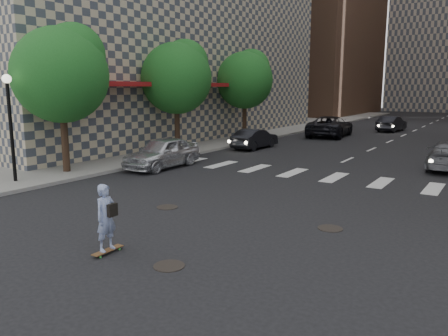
% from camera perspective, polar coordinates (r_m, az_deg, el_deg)
% --- Properties ---
extents(ground, '(160.00, 160.00, 0.00)m').
position_cam_1_polar(ground, '(12.54, -3.99, -7.73)').
color(ground, black).
rests_on(ground, ground).
extents(sidewalk_left, '(13.00, 80.00, 0.15)m').
position_cam_1_polar(sidewalk_left, '(36.82, -3.28, 4.46)').
color(sidewalk_left, gray).
rests_on(sidewalk_left, ground).
extents(lamppost, '(0.36, 0.36, 4.28)m').
position_cam_1_polar(lamppost, '(19.49, -26.21, 6.52)').
color(lamppost, black).
rests_on(lamppost, sidewalk_left).
extents(tree_a, '(4.20, 4.20, 6.60)m').
position_cam_1_polar(tree_a, '(20.92, -20.22, 11.85)').
color(tree_a, '#382619').
rests_on(tree_a, sidewalk_left).
extents(tree_b, '(4.20, 4.20, 6.60)m').
position_cam_1_polar(tree_b, '(26.52, -5.99, 11.99)').
color(tree_b, '#382619').
rests_on(tree_b, sidewalk_left).
extents(tree_c, '(4.20, 4.20, 6.60)m').
position_cam_1_polar(tree_c, '(33.13, 2.93, 11.71)').
color(tree_c, '#382619').
rests_on(tree_c, sidewalk_left).
extents(manhole_a, '(0.70, 0.70, 0.02)m').
position_cam_1_polar(manhole_a, '(10.00, -7.19, -12.56)').
color(manhole_a, black).
rests_on(manhole_a, ground).
extents(manhole_b, '(0.70, 0.70, 0.02)m').
position_cam_1_polar(manhole_b, '(14.63, -7.43, -5.09)').
color(manhole_b, black).
rests_on(manhole_b, ground).
extents(manhole_c, '(0.70, 0.70, 0.02)m').
position_cam_1_polar(manhole_c, '(12.74, 13.71, -7.67)').
color(manhole_c, black).
rests_on(manhole_c, ground).
extents(skateboarder, '(0.42, 0.86, 1.70)m').
position_cam_1_polar(skateboarder, '(10.71, -15.12, -6.28)').
color(skateboarder, brown).
rests_on(skateboarder, ground).
extents(silver_sedan, '(1.87, 4.47, 1.51)m').
position_cam_1_polar(silver_sedan, '(21.73, -8.04, 2.01)').
color(silver_sedan, silver).
rests_on(silver_sedan, ground).
extents(traffic_car_a, '(1.48, 3.95, 1.29)m').
position_cam_1_polar(traffic_car_a, '(28.47, 4.06, 3.84)').
color(traffic_car_a, black).
rests_on(traffic_car_a, ground).
extents(traffic_car_c, '(3.34, 6.20, 1.65)m').
position_cam_1_polar(traffic_car_c, '(36.54, 13.70, 5.32)').
color(traffic_car_c, black).
rests_on(traffic_car_c, ground).
extents(traffic_car_e, '(1.93, 4.34, 1.39)m').
position_cam_1_polar(traffic_car_e, '(42.49, 21.04, 5.42)').
color(traffic_car_e, black).
rests_on(traffic_car_e, ground).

